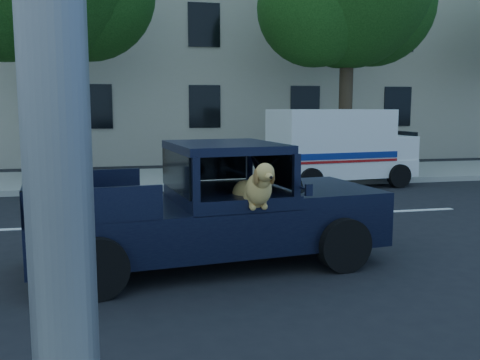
{
  "coord_description": "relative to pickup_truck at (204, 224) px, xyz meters",
  "views": [
    {
      "loc": [
        -2.17,
        -6.69,
        2.2
      ],
      "look_at": [
        -0.63,
        0.15,
        1.24
      ],
      "focal_mm": 40.0,
      "sensor_mm": 36.0,
      "label": 1
    }
  ],
  "objects": [
    {
      "name": "mail_truck",
      "position": [
        4.8,
        6.64,
        0.35
      ],
      "size": [
        4.05,
        2.36,
        2.12
      ],
      "rotation": [
        0.0,
        0.0,
        0.12
      ],
      "color": "silver",
      "rests_on": "ground"
    },
    {
      "name": "pickup_truck",
      "position": [
        0.0,
        0.0,
        0.0
      ],
      "size": [
        4.94,
        2.61,
        1.7
      ],
      "rotation": [
        0.0,
        0.0,
        0.11
      ],
      "color": "black",
      "rests_on": "ground"
    },
    {
      "name": "building_main",
      "position": [
        4.06,
        15.98,
        3.92
      ],
      "size": [
        26.0,
        6.0,
        9.0
      ],
      "primitive_type": "cube",
      "color": "#B7AB97",
      "rests_on": "ground"
    },
    {
      "name": "ground",
      "position": [
        1.06,
        -0.52,
        -0.58
      ],
      "size": [
        120.0,
        120.0,
        0.0
      ],
      "primitive_type": "plane",
      "color": "black",
      "rests_on": "ground"
    },
    {
      "name": "far_sidewalk",
      "position": [
        1.06,
        8.68,
        -0.5
      ],
      "size": [
        60.0,
        4.0,
        0.15
      ],
      "primitive_type": "cube",
      "color": "gray",
      "rests_on": "ground"
    },
    {
      "name": "lane_stripes",
      "position": [
        3.06,
        2.88,
        -0.57
      ],
      "size": [
        21.6,
        0.14,
        0.01
      ],
      "primitive_type": null,
      "color": "silver",
      "rests_on": "ground"
    }
  ]
}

